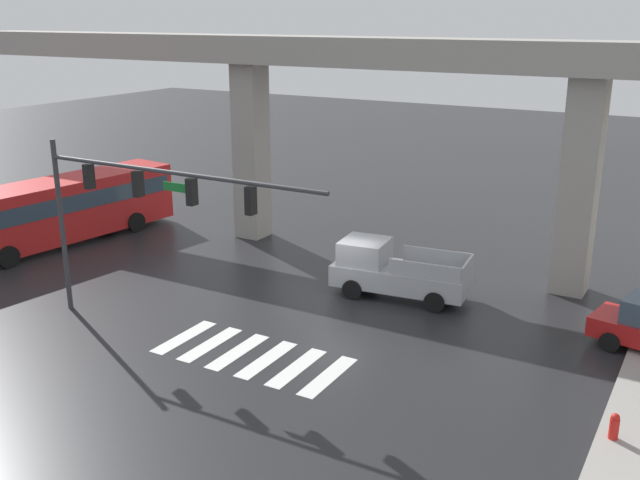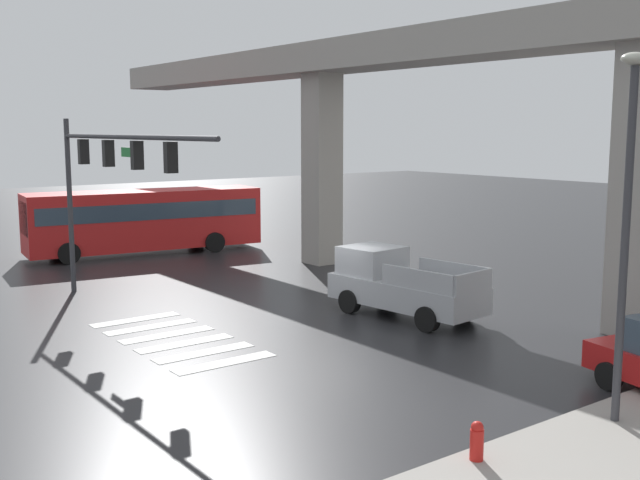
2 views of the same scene
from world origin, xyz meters
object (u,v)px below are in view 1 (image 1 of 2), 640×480
traffic_signal_mast (136,196)px  fire_hydrant (614,428)px  city_bus (65,206)px  pickup_truck (393,271)px

traffic_signal_mast → fire_hydrant: traffic_signal_mast is taller
city_bus → fire_hydrant: bearing=-11.5°
fire_hydrant → city_bus: bearing=168.5°
fire_hydrant → pickup_truck: bearing=144.4°
city_bus → traffic_signal_mast: bearing=-29.3°
pickup_truck → traffic_signal_mast: traffic_signal_mast is taller
city_bus → fire_hydrant: size_ratio=12.98×
fire_hydrant → traffic_signal_mast: bearing=-177.8°
traffic_signal_mast → city_bus: bearing=150.7°
pickup_truck → fire_hydrant: (8.94, -6.41, -0.56)m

